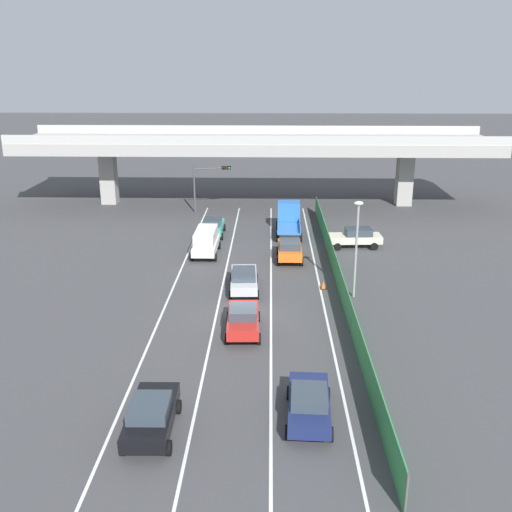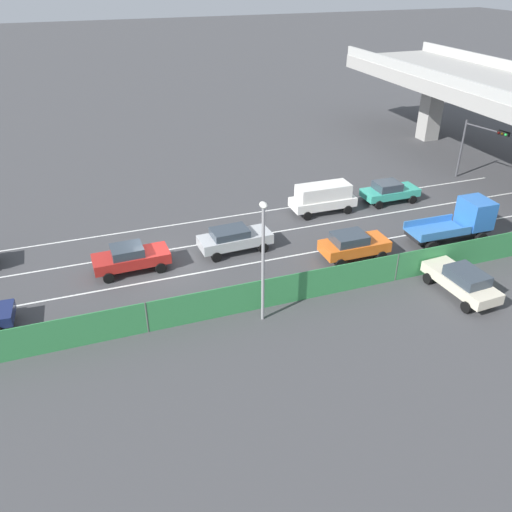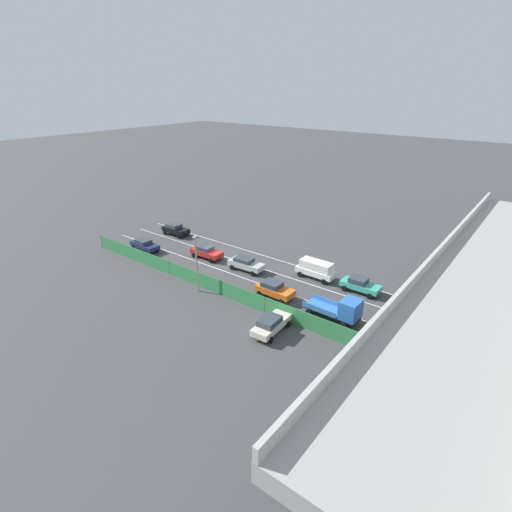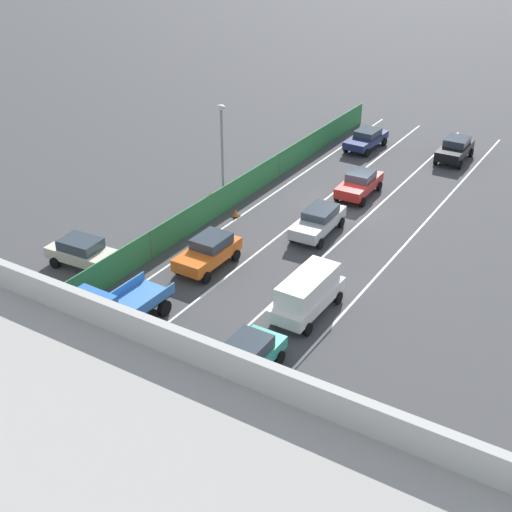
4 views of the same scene
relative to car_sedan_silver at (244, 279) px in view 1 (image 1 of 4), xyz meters
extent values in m
plane|color=#424244|center=(0.15, -4.90, -0.91)|extent=(300.00, 300.00, 0.00)
cube|color=silver|center=(-5.00, 0.57, -0.90)|extent=(0.14, 46.94, 0.01)
cube|color=silver|center=(-1.57, 0.57, -0.90)|extent=(0.14, 46.94, 0.01)
cube|color=silver|center=(1.87, 0.57, -0.90)|extent=(0.14, 46.94, 0.01)
cube|color=silver|center=(5.30, 0.57, -0.90)|extent=(0.14, 46.94, 0.01)
cube|color=#A09E99|center=(0.15, 26.04, 5.65)|extent=(50.81, 9.96, 1.21)
cube|color=#B2B2AD|center=(0.15, 21.25, 6.70)|extent=(50.81, 0.30, 0.90)
cube|color=#B2B2AD|center=(0.15, 30.82, 6.70)|extent=(50.81, 0.30, 0.90)
cube|color=#A09E99|center=(-16.11, 26.04, 2.07)|extent=(1.64, 1.64, 5.95)
cube|color=#A09E99|center=(16.41, 26.04, 2.07)|extent=(1.64, 1.64, 5.95)
cube|color=#338447|center=(6.54, 0.57, -0.02)|extent=(0.06, 42.94, 1.77)
cylinder|color=#4C514C|center=(6.54, -20.90, -0.02)|extent=(0.10, 0.10, 1.77)
cylinder|color=#4C514C|center=(6.54, -6.59, -0.02)|extent=(0.10, 0.10, 1.77)
cylinder|color=#4C514C|center=(6.54, 7.72, -0.02)|extent=(0.10, 0.10, 1.77)
cylinder|color=#4C514C|center=(6.54, 22.04, -0.02)|extent=(0.10, 0.10, 1.77)
cube|color=#B7BABC|center=(0.00, 0.08, -0.10)|extent=(1.99, 4.69, 0.65)
cube|color=#333D47|center=(0.01, -0.27, 0.46)|extent=(1.66, 2.34, 0.47)
cylinder|color=black|center=(-0.96, 1.60, -0.59)|extent=(0.25, 0.65, 0.64)
cylinder|color=black|center=(0.81, 1.69, -0.59)|extent=(0.25, 0.65, 0.64)
cylinder|color=black|center=(-0.81, -1.53, -0.59)|extent=(0.25, 0.65, 0.64)
cylinder|color=black|center=(0.95, -1.45, -0.59)|extent=(0.25, 0.65, 0.64)
cube|color=orange|center=(3.34, 6.77, -0.09)|extent=(1.84, 4.21, 0.68)
cube|color=#333D47|center=(3.33, 6.35, 0.53)|extent=(1.61, 2.03, 0.56)
cylinder|color=black|center=(2.42, 8.20, -0.59)|extent=(0.22, 0.64, 0.64)
cylinder|color=black|center=(4.25, 8.20, -0.59)|extent=(0.22, 0.64, 0.64)
cylinder|color=black|center=(2.42, 5.34, -0.59)|extent=(0.22, 0.64, 0.64)
cylinder|color=black|center=(4.25, 5.33, -0.59)|extent=(0.22, 0.64, 0.64)
cube|color=navy|center=(3.53, -15.11, -0.15)|extent=(2.01, 4.65, 0.55)
cube|color=#333D47|center=(3.52, -15.35, 0.36)|extent=(1.67, 2.05, 0.48)
cylinder|color=black|center=(2.72, -13.52, -0.59)|extent=(0.25, 0.65, 0.64)
cylinder|color=black|center=(4.51, -13.61, -0.59)|extent=(0.25, 0.65, 0.64)
cylinder|color=black|center=(2.56, -16.62, -0.59)|extent=(0.25, 0.65, 0.64)
cylinder|color=black|center=(4.35, -16.71, -0.59)|extent=(0.25, 0.65, 0.64)
cube|color=red|center=(0.24, -6.46, -0.10)|extent=(1.94, 4.51, 0.65)
cube|color=#333D47|center=(0.24, -6.66, 0.48)|extent=(1.64, 1.89, 0.53)
cylinder|color=black|center=(-0.71, -4.98, -0.59)|extent=(0.24, 0.65, 0.64)
cylinder|color=black|center=(1.08, -4.92, -0.59)|extent=(0.24, 0.65, 0.64)
cylinder|color=black|center=(-0.61, -8.01, -0.59)|extent=(0.24, 0.65, 0.64)
cylinder|color=black|center=(1.18, -7.94, -0.59)|extent=(0.24, 0.65, 0.64)
cube|color=black|center=(-3.19, -16.31, -0.08)|extent=(1.90, 4.38, 0.69)
cube|color=#333D47|center=(-3.19, -16.62, 0.52)|extent=(1.65, 2.03, 0.51)
cylinder|color=black|center=(-4.13, -14.85, -0.59)|extent=(0.23, 0.64, 0.64)
cylinder|color=black|center=(-2.30, -14.82, -0.59)|extent=(0.23, 0.64, 0.64)
cylinder|color=black|center=(-4.09, -17.81, -0.59)|extent=(0.23, 0.64, 0.64)
cylinder|color=black|center=(-2.25, -17.78, -0.59)|extent=(0.23, 0.64, 0.64)
cube|color=teal|center=(-3.42, 13.58, -0.14)|extent=(1.81, 4.33, 0.57)
cube|color=#333D47|center=(-3.42, 13.26, 0.44)|extent=(1.59, 1.85, 0.58)
cylinder|color=black|center=(-4.32, 15.05, -0.59)|extent=(0.22, 0.64, 0.64)
cylinder|color=black|center=(-2.52, 15.05, -0.59)|extent=(0.22, 0.64, 0.64)
cylinder|color=black|center=(-4.32, 12.11, -0.59)|extent=(0.22, 0.64, 0.64)
cylinder|color=black|center=(-2.51, 12.11, -0.59)|extent=(0.22, 0.64, 0.64)
cube|color=silver|center=(-3.45, 7.91, -0.10)|extent=(1.86, 4.76, 0.66)
cube|color=silver|center=(-3.45, 7.91, 0.73)|extent=(1.64, 3.90, 0.99)
cylinder|color=black|center=(-4.35, 9.53, -0.59)|extent=(0.23, 0.64, 0.64)
cylinder|color=black|center=(-2.53, 9.51, -0.59)|extent=(0.23, 0.64, 0.64)
cylinder|color=black|center=(-4.38, 6.31, -0.59)|extent=(0.23, 0.64, 0.64)
cylinder|color=black|center=(-2.56, 6.29, -0.59)|extent=(0.23, 0.64, 0.64)
cube|color=black|center=(3.47, 13.61, -0.18)|extent=(1.74, 5.57, 0.25)
cube|color=blue|center=(3.51, 15.55, 0.87)|extent=(2.08, 1.70, 1.85)
cube|color=#3875BC|center=(3.45, 12.71, -0.01)|extent=(2.12, 3.77, 0.10)
cube|color=#3875BC|center=(2.47, 12.72, 0.24)|extent=(0.15, 3.73, 0.50)
cube|color=#3875BC|center=(4.44, 12.69, 0.24)|extent=(0.15, 3.73, 0.50)
cylinder|color=black|center=(2.48, 15.51, -0.51)|extent=(0.28, 0.80, 0.80)
cylinder|color=black|center=(4.53, 15.48, -0.51)|extent=(0.28, 0.80, 0.80)
cylinder|color=black|center=(2.41, 11.75, -0.51)|extent=(0.28, 0.80, 0.80)
cylinder|color=black|center=(4.46, 11.71, -0.51)|extent=(0.28, 0.80, 0.80)
cube|color=beige|center=(8.92, 10.29, -0.13)|extent=(4.66, 2.04, 0.60)
cube|color=#333D47|center=(9.28, 10.31, 0.46)|extent=(2.24, 1.69, 0.58)
cylinder|color=black|center=(7.43, 9.31, -0.59)|extent=(0.65, 0.26, 0.64)
cylinder|color=black|center=(7.32, 11.08, -0.59)|extent=(0.65, 0.26, 0.64)
cylinder|color=black|center=(10.53, 9.49, -0.59)|extent=(0.65, 0.26, 0.64)
cylinder|color=black|center=(10.42, 11.27, -0.59)|extent=(0.65, 0.26, 0.64)
cylinder|color=#47474C|center=(-6.10, 21.91, 1.54)|extent=(0.18, 0.18, 4.89)
cylinder|color=#47474C|center=(-4.28, 22.36, 3.68)|extent=(3.67, 1.02, 0.12)
cube|color=black|center=(-2.82, 22.72, 3.68)|extent=(1.00, 0.50, 0.32)
sphere|color=#390706|center=(-3.07, 22.49, 3.68)|extent=(0.20, 0.20, 0.20)
sphere|color=#3B2806|center=(-2.78, 22.56, 3.68)|extent=(0.20, 0.20, 0.20)
sphere|color=green|center=(-2.49, 22.63, 3.68)|extent=(0.20, 0.20, 0.20)
cylinder|color=gray|center=(7.43, -0.81, 2.23)|extent=(0.16, 0.16, 6.27)
ellipsoid|color=silver|center=(7.43, -0.81, 5.54)|extent=(0.60, 0.36, 0.28)
cone|color=orange|center=(5.52, 0.62, -0.63)|extent=(0.36, 0.36, 0.55)
cube|color=black|center=(5.52, 0.62, -0.89)|extent=(0.47, 0.47, 0.03)
camera|label=1|loc=(1.75, -37.54, 14.19)|focal=41.07mm
camera|label=2|loc=(28.17, -8.61, 15.44)|focal=36.90mm
camera|label=3|loc=(34.53, 28.23, 20.41)|focal=27.91mm
camera|label=4|loc=(-16.04, 33.09, 17.93)|focal=47.78mm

